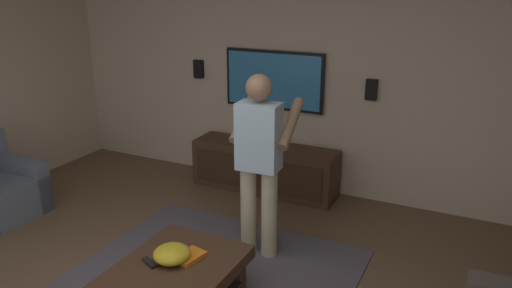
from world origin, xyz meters
TOP-DOWN VIEW (x-y plane):
  - wall_back_tv at (3.14, 0.00)m, footprint 0.10×6.28m
  - coffee_table at (0.49, -0.10)m, footprint 1.00×0.80m
  - media_console at (2.81, 0.27)m, footprint 0.45×1.70m
  - tv at (3.05, 0.27)m, footprint 0.05×1.20m
  - person_standing at (1.52, -0.28)m, footprint 0.55×0.56m
  - bowl at (0.52, -0.06)m, footprint 0.27×0.27m
  - remote_white at (0.70, 0.02)m, footprint 0.05×0.15m
  - remote_black at (0.42, 0.07)m, footprint 0.10×0.15m
  - book at (0.61, -0.15)m, footprint 0.25×0.20m
  - vase_round at (2.86, 0.37)m, footprint 0.22×0.22m
  - wall_speaker_left at (3.06, -0.85)m, footprint 0.06×0.12m
  - wall_speaker_right at (3.06, 1.29)m, footprint 0.06×0.12m

SIDE VIEW (x-z plane):
  - media_console at x=2.81m, z-range 0.00..0.55m
  - coffee_table at x=0.49m, z-range 0.10..0.50m
  - remote_white at x=0.70m, z-range 0.40..0.42m
  - remote_black at x=0.42m, z-range 0.40..0.42m
  - book at x=0.61m, z-range 0.40..0.44m
  - bowl at x=0.52m, z-range 0.40..0.52m
  - vase_round at x=2.86m, z-range 0.55..0.77m
  - person_standing at x=1.52m, z-range 0.11..1.75m
  - wall_speaker_left at x=3.06m, z-range 1.15..1.37m
  - tv at x=3.05m, z-range 0.93..1.60m
  - wall_speaker_right at x=3.06m, z-range 1.20..1.42m
  - wall_back_tv at x=3.14m, z-range 0.00..2.77m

